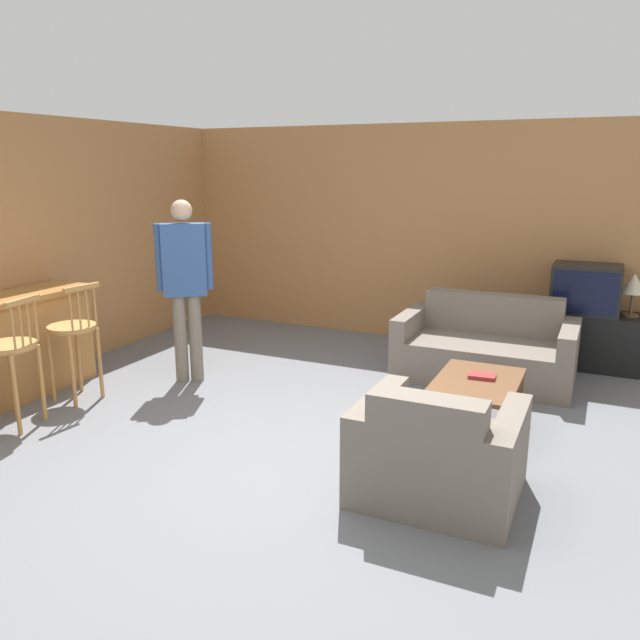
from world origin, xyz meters
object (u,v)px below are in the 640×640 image
(armchair_near, at_px, (437,456))
(coffee_table, at_px, (477,387))
(bar_chair_far, at_px, (74,336))
(tv, at_px, (586,289))
(book_on_table, at_px, (482,376))
(table_lamp, at_px, (634,285))
(bar_chair_mid, at_px, (12,356))
(tv_unit, at_px, (581,339))
(couch_far, at_px, (486,350))
(person_by_window, at_px, (185,280))

(armchair_near, height_order, coffee_table, armchair_near)
(bar_chair_far, xyz_separation_m, tv, (4.14, 3.04, 0.24))
(coffee_table, bearing_deg, tv, 72.80)
(book_on_table, distance_m, table_lamp, 2.43)
(bar_chair_mid, relative_size, armchair_near, 1.07)
(coffee_table, xyz_separation_m, tv_unit, (0.68, 2.19, -0.07))
(tv_unit, distance_m, table_lamp, 0.77)
(couch_far, distance_m, tv, 1.32)
(book_on_table, relative_size, table_lamp, 0.51)
(bar_chair_mid, relative_size, coffee_table, 1.13)
(armchair_near, bearing_deg, person_by_window, 157.31)
(armchair_near, relative_size, coffee_table, 1.06)
(couch_far, relative_size, table_lamp, 3.85)
(armchair_near, bearing_deg, tv, 78.38)
(couch_far, height_order, book_on_table, couch_far)
(coffee_table, distance_m, book_on_table, 0.11)
(coffee_table, bearing_deg, book_on_table, 72.80)
(armchair_near, bearing_deg, coffee_table, 89.31)
(tv_unit, bearing_deg, bar_chair_mid, -138.16)
(bar_chair_far, bearing_deg, person_by_window, 54.49)
(bar_chair_far, xyz_separation_m, person_by_window, (0.61, 0.86, 0.42))
(book_on_table, xyz_separation_m, table_lamp, (1.10, 2.12, 0.48))
(couch_far, bearing_deg, tv, 44.25)
(table_lamp, xyz_separation_m, person_by_window, (-3.97, -2.19, 0.11))
(coffee_table, xyz_separation_m, tv, (0.68, 2.19, 0.48))
(coffee_table, xyz_separation_m, book_on_table, (0.02, 0.08, 0.08))
(bar_chair_mid, xyz_separation_m, tv_unit, (4.14, 3.71, -0.31))
(table_lamp, bearing_deg, tv, -179.60)
(tv, distance_m, book_on_table, 2.25)
(bar_chair_mid, distance_m, person_by_window, 1.69)
(tv_unit, distance_m, person_by_window, 4.21)
(bar_chair_mid, xyz_separation_m, tv, (4.14, 3.70, 0.24))
(bar_chair_far, relative_size, tv_unit, 0.92)
(coffee_table, height_order, person_by_window, person_by_window)
(bar_chair_far, bearing_deg, bar_chair_mid, -90.01)
(tv, xyz_separation_m, table_lamp, (0.45, 0.00, 0.07))
(couch_far, xyz_separation_m, coffee_table, (0.17, -1.36, 0.08))
(tv_unit, xyz_separation_m, tv, (0.00, -0.00, 0.55))
(book_on_table, xyz_separation_m, person_by_window, (-2.87, -0.07, 0.59))
(person_by_window, bearing_deg, book_on_table, 1.39)
(bar_chair_far, distance_m, coffee_table, 3.57)
(couch_far, bearing_deg, book_on_table, -81.19)
(armchair_near, height_order, person_by_window, person_by_window)
(couch_far, bearing_deg, armchair_near, -86.38)
(person_by_window, bearing_deg, bar_chair_far, -125.51)
(person_by_window, bearing_deg, bar_chair_mid, -112.03)
(table_lamp, bearing_deg, coffee_table, -117.14)
(tv_unit, height_order, book_on_table, tv_unit)
(armchair_near, xyz_separation_m, table_lamp, (1.14, 3.37, 0.63))
(couch_far, relative_size, armchair_near, 1.69)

